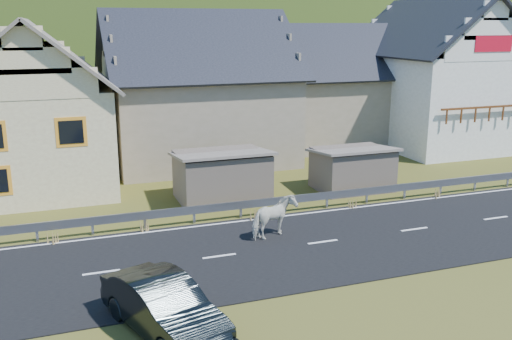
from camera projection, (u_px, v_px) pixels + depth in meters
name	position (u px, v px, depth m)	size (l,w,h in m)	color
ground	(323.00, 243.00, 21.19)	(160.00, 160.00, 0.00)	#434514
road	(323.00, 242.00, 21.19)	(60.00, 7.00, 0.04)	black
lane_markings	(323.00, 242.00, 21.18)	(60.00, 6.60, 0.01)	silver
guardrail	(285.00, 200.00, 24.41)	(28.10, 0.09, 0.75)	#93969B
shed_left	(222.00, 176.00, 26.20)	(4.30, 3.30, 2.40)	#6D5E52
shed_right	(352.00, 169.00, 27.88)	(3.80, 2.90, 2.20)	#6D5E52
house_cream	(32.00, 99.00, 27.80)	(7.80, 9.80, 8.30)	#F3E6B3
house_stone_a	(197.00, 81.00, 33.40)	(10.80, 9.80, 8.90)	gray
house_stone_b	(334.00, 80.00, 38.57)	(9.80, 8.80, 8.10)	gray
house_white	(436.00, 68.00, 37.58)	(8.80, 10.80, 9.70)	white
mountain	(98.00, 109.00, 192.02)	(440.00, 280.00, 260.00)	#20300F
horse	(274.00, 217.00, 21.50)	(1.85, 0.84, 1.56)	silver
car	(164.00, 307.00, 14.87)	(1.57, 4.49, 1.48)	black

